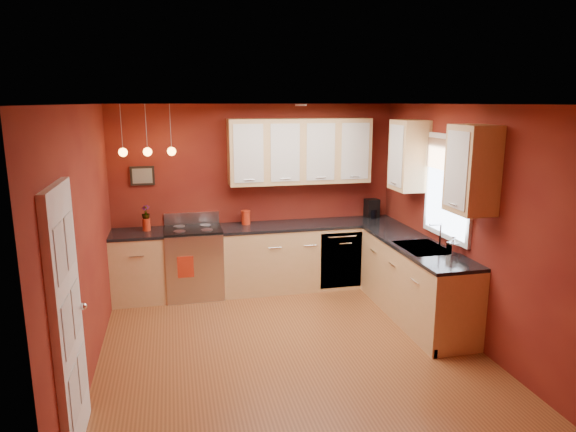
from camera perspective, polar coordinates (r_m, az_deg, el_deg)
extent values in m
plane|color=brown|center=(5.80, 0.07, -14.31)|extent=(4.20, 4.20, 0.00)
cube|color=white|center=(5.17, 0.08, 12.32)|extent=(4.00, 4.20, 0.02)
cube|color=maroon|center=(7.36, -3.56, 2.18)|extent=(4.00, 0.02, 2.60)
cube|color=maroon|center=(3.43, 8.03, -10.24)|extent=(4.00, 0.02, 2.60)
cube|color=maroon|center=(5.28, -21.61, -2.83)|extent=(0.02, 4.20, 2.60)
cube|color=maroon|center=(6.09, 18.74, -0.65)|extent=(0.02, 4.20, 2.60)
cube|color=tan|center=(7.20, -16.21, -5.52)|extent=(0.70, 0.60, 0.90)
cube|color=tan|center=(7.42, 2.49, -4.47)|extent=(2.54, 0.60, 0.90)
cube|color=tan|center=(6.56, 13.92, -7.16)|extent=(0.60, 2.10, 0.90)
cube|color=black|center=(7.07, -16.44, -1.90)|extent=(0.70, 0.62, 0.04)
cube|color=black|center=(7.30, 2.52, -0.94)|extent=(2.54, 0.62, 0.04)
cube|color=black|center=(6.42, 14.14, -3.21)|extent=(0.62, 2.10, 0.04)
cube|color=#BCBDC1|center=(7.18, -10.37, -5.18)|extent=(0.76, 0.64, 0.92)
cube|color=black|center=(6.89, -10.27, -5.76)|extent=(0.55, 0.02, 0.32)
cylinder|color=#BCBDC1|center=(6.81, -10.34, -3.87)|extent=(0.60, 0.02, 0.02)
cube|color=black|center=(7.05, -10.53, -1.50)|extent=(0.76, 0.60, 0.03)
cylinder|color=gray|center=(6.91, -11.97, -1.68)|extent=(0.16, 0.16, 0.01)
cylinder|color=gray|center=(6.92, -8.99, -1.54)|extent=(0.16, 0.16, 0.01)
cylinder|color=gray|center=(7.18, -12.01, -1.15)|extent=(0.16, 0.16, 0.01)
cylinder|color=gray|center=(7.19, -9.15, -1.01)|extent=(0.16, 0.16, 0.01)
cube|color=#BCBDC1|center=(7.32, -10.66, -0.22)|extent=(0.76, 0.04, 0.16)
cube|color=#BCBDC1|center=(7.26, 5.92, -4.92)|extent=(0.60, 0.02, 0.80)
cube|color=gray|center=(6.29, 14.75, -3.61)|extent=(0.50, 0.70, 0.05)
cube|color=black|center=(6.44, 14.05, -3.29)|extent=(0.42, 0.30, 0.02)
cube|color=black|center=(6.15, 15.47, -4.12)|extent=(0.42, 0.30, 0.02)
cylinder|color=silver|center=(6.35, 16.59, -2.02)|extent=(0.02, 0.02, 0.28)
cylinder|color=silver|center=(6.29, 16.11, -0.92)|extent=(0.16, 0.02, 0.02)
cube|color=white|center=(6.27, 17.40, 3.07)|extent=(0.04, 1.02, 1.22)
cube|color=white|center=(6.26, 17.28, 3.06)|extent=(0.01, 0.90, 1.10)
cube|color=#916A48|center=(6.21, 17.38, 6.43)|extent=(0.02, 0.96, 0.36)
cube|color=white|center=(4.24, -23.30, -10.62)|extent=(0.06, 0.82, 2.05)
cube|color=silver|center=(3.88, -23.99, -3.79)|extent=(0.00, 0.28, 0.40)
cube|color=silver|center=(4.23, -23.08, -2.45)|extent=(0.00, 0.28, 0.40)
cube|color=silver|center=(4.06, -23.29, -11.26)|extent=(0.00, 0.28, 0.40)
cube|color=silver|center=(4.39, -22.46, -9.40)|extent=(0.00, 0.28, 0.40)
cube|color=silver|center=(4.31, -22.63, -18.00)|extent=(0.00, 0.28, 0.40)
cube|color=silver|center=(4.62, -21.87, -15.77)|extent=(0.00, 0.28, 0.40)
sphere|color=silver|center=(4.54, -21.79, -9.29)|extent=(0.06, 0.06, 0.06)
cube|color=tan|center=(7.22, 1.34, 7.21)|extent=(2.00, 0.35, 0.90)
cube|color=tan|center=(6.18, 16.21, 5.82)|extent=(0.35, 1.95, 0.90)
cube|color=black|center=(7.20, -15.87, 4.32)|extent=(0.32, 0.03, 0.26)
cylinder|color=gray|center=(6.83, -18.03, 9.25)|extent=(0.01, 0.01, 0.60)
sphere|color=#FFA53F|center=(6.85, -17.86, 6.75)|extent=(0.11, 0.11, 0.11)
cylinder|color=gray|center=(6.81, -15.49, 9.40)|extent=(0.01, 0.01, 0.60)
sphere|color=#FFA53F|center=(6.83, -15.34, 6.89)|extent=(0.11, 0.11, 0.11)
cylinder|color=gray|center=(6.80, -12.93, 9.53)|extent=(0.01, 0.01, 0.60)
sphere|color=#FFA53F|center=(6.82, -12.81, 7.02)|extent=(0.11, 0.11, 0.11)
cylinder|color=#B22913|center=(7.22, -4.71, -0.22)|extent=(0.12, 0.12, 0.18)
cylinder|color=#B22913|center=(7.20, -4.72, 0.55)|extent=(0.13, 0.13, 0.02)
cylinder|color=#B22913|center=(7.10, -15.46, -0.92)|extent=(0.11, 0.11, 0.17)
imported|color=#B22913|center=(7.06, -15.53, 0.36)|extent=(0.14, 0.14, 0.19)
cube|color=black|center=(7.72, 9.29, 0.85)|extent=(0.21, 0.18, 0.28)
cylinder|color=black|center=(7.69, 9.42, 0.23)|extent=(0.12, 0.12, 0.13)
imported|color=silver|center=(6.04, 17.83, -3.15)|extent=(0.11, 0.11, 0.22)
cube|color=#B22913|center=(6.85, -11.31, -5.58)|extent=(0.21, 0.01, 0.29)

